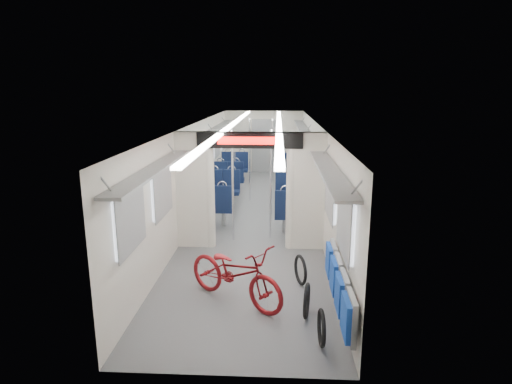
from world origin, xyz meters
TOP-DOWN VIEW (x-y plane):
  - carriage at (0.00, -0.27)m, footprint 12.00×12.02m
  - bicycle at (-0.07, -4.30)m, footprint 1.78×1.54m
  - flip_bench at (1.35, -4.87)m, footprint 0.12×2.12m
  - bike_hoop_a at (1.09, -5.36)m, footprint 0.07×0.48m
  - bike_hoop_b at (0.95, -4.70)m, footprint 0.14×0.51m
  - bike_hoop_c at (0.92, -3.67)m, footprint 0.20×0.49m
  - seat_bay_near_left at (-0.93, 0.14)m, footprint 0.91×2.06m
  - seat_bay_near_right at (0.93, -0.27)m, footprint 0.92×2.10m
  - seat_bay_far_left at (-0.93, 3.35)m, footprint 0.92×2.10m
  - seat_bay_far_right at (0.93, 3.53)m, footprint 0.89×1.96m
  - stanchion_near_left at (-0.38, -1.62)m, footprint 0.05×0.05m
  - stanchion_near_right at (0.39, -1.45)m, footprint 0.04×0.04m
  - stanchion_far_left at (-0.25, 1.66)m, footprint 0.04×0.04m
  - stanchion_far_right at (0.37, 1.57)m, footprint 0.04×0.04m

SIDE VIEW (x-z plane):
  - bike_hoop_a at x=1.09m, z-range -0.03..0.45m
  - bike_hoop_c at x=0.92m, z-range -0.03..0.48m
  - bike_hoop_b at x=0.95m, z-range -0.03..0.48m
  - bicycle at x=-0.07m, z-range 0.00..0.93m
  - seat_bay_far_right at x=0.93m, z-range 0.00..1.06m
  - seat_bay_near_left at x=-0.93m, z-range -0.01..1.09m
  - seat_bay_near_right at x=0.93m, z-range -0.01..1.10m
  - seat_bay_far_left at x=-0.93m, z-range -0.01..1.10m
  - flip_bench at x=1.35m, z-range 0.31..0.85m
  - stanchion_near_left at x=-0.38m, z-range 0.00..2.30m
  - stanchion_near_right at x=0.39m, z-range 0.00..2.30m
  - stanchion_far_left at x=-0.25m, z-range 0.00..2.30m
  - stanchion_far_right at x=0.37m, z-range 0.00..2.30m
  - carriage at x=0.00m, z-range 0.35..2.66m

